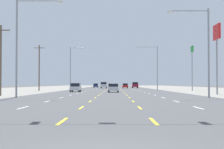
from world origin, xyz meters
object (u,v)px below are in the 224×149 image
at_px(streetlight_left_row_0, 22,39).
at_px(streetlight_right_row_1, 155,64).
at_px(suv_far_right_far, 135,85).
at_px(pole_sign_right_row_1, 217,39).
at_px(streetlight_left_row_1, 73,64).
at_px(pole_sign_right_row_2, 192,58).
at_px(suv_inner_left_midfar, 104,85).
at_px(hatchback_far_left_near, 76,87).
at_px(streetlight_right_row_0, 204,45).
at_px(hatchback_inner_right_mid, 125,86).
at_px(sedan_center_turn_nearest, 113,88).
at_px(hatchback_far_left_farther, 96,85).

bearing_deg(streetlight_left_row_0, streetlight_right_row_1, 66.63).
height_order(suv_far_right_far, streetlight_right_row_1, streetlight_right_row_1).
xyz_separation_m(pole_sign_right_row_1, streetlight_left_row_1, (-23.51, 34.56, -1.47)).
bearing_deg(pole_sign_right_row_2, suv_inner_left_midfar, 116.36).
distance_m(suv_far_right_far, streetlight_left_row_0, 83.88).
bearing_deg(streetlight_right_row_1, hatchback_far_left_near, -130.89).
bearing_deg(streetlight_right_row_0, hatchback_inner_right_mid, 94.61).
relative_size(suv_inner_left_midfar, suv_far_right_far, 1.00).
height_order(pole_sign_right_row_1, streetlight_right_row_1, streetlight_right_row_1).
relative_size(sedan_center_turn_nearest, streetlight_left_row_1, 0.45).
relative_size(hatchback_far_left_near, hatchback_inner_right_mid, 1.00).
bearing_deg(pole_sign_right_row_1, sedan_center_turn_nearest, 137.27).
bearing_deg(streetlight_right_row_0, suv_far_right_far, 91.79).
bearing_deg(pole_sign_right_row_1, streetlight_right_row_0, -113.11).
bearing_deg(pole_sign_right_row_1, hatchback_far_left_farther, 103.68).
xyz_separation_m(suv_far_right_far, hatchback_far_left_farther, (-14.13, 13.94, -0.24)).
bearing_deg(hatchback_far_left_farther, streetlight_left_row_0, -91.56).
distance_m(sedan_center_turn_nearest, suv_far_right_far, 59.65).
bearing_deg(hatchback_inner_right_mid, suv_inner_left_midfar, 177.29).
relative_size(hatchback_far_left_near, pole_sign_right_row_1, 0.41).
bearing_deg(hatchback_far_left_near, streetlight_left_row_1, 98.50).
height_order(suv_inner_left_midfar, streetlight_right_row_1, streetlight_right_row_1).
relative_size(hatchback_far_left_farther, streetlight_left_row_0, 0.37).
distance_m(suv_far_right_far, streetlight_right_row_1, 37.94).
distance_m(sedan_center_turn_nearest, streetlight_right_row_0, 25.24).
distance_m(hatchback_far_left_near, hatchback_inner_right_mid, 51.17).
distance_m(suv_far_right_far, streetlight_left_row_1, 41.36).
bearing_deg(hatchback_inner_right_mid, pole_sign_right_row_2, -72.02).
distance_m(sedan_center_turn_nearest, hatchback_far_left_farther, 73.49).
bearing_deg(streetlight_right_row_1, pole_sign_right_row_2, -50.80).
height_order(suv_far_right_far, pole_sign_right_row_1, pole_sign_right_row_1).
xyz_separation_m(suv_far_right_far, streetlight_right_row_1, (2.50, -37.52, 5.02)).
height_order(hatchback_inner_right_mid, pole_sign_right_row_2, pole_sign_right_row_2).
distance_m(sedan_center_turn_nearest, streetlight_left_row_0, 25.34).
bearing_deg(pole_sign_right_row_2, hatchback_far_left_near, -155.50).
height_order(sedan_center_turn_nearest, hatchback_far_left_near, hatchback_far_left_near).
height_order(hatchback_inner_right_mid, suv_far_right_far, suv_far_right_far).
xyz_separation_m(hatchback_far_left_near, suv_far_right_far, (13.87, 56.42, 0.24)).
height_order(hatchback_inner_right_mid, hatchback_far_left_farther, same).
xyz_separation_m(hatchback_inner_right_mid, suv_far_right_far, (3.53, 6.31, 0.24)).
bearing_deg(streetlight_left_row_0, hatchback_far_left_near, 83.61).
height_order(streetlight_left_row_0, streetlight_right_row_1, streetlight_left_row_0).
height_order(sedan_center_turn_nearest, suv_inner_left_midfar, suv_inner_left_midfar).
xyz_separation_m(suv_far_right_far, pole_sign_right_row_1, (6.82, -72.09, 6.38)).
distance_m(suv_inner_left_midfar, pole_sign_right_row_2, 44.88).
bearing_deg(pole_sign_right_row_1, suv_inner_left_midfar, 104.65).
relative_size(pole_sign_right_row_2, streetlight_right_row_1, 0.91).
xyz_separation_m(hatchback_inner_right_mid, streetlight_right_row_1, (6.03, -31.21, 5.26)).
distance_m(suv_inner_left_midfar, streetlight_right_row_1, 34.46).
height_order(hatchback_far_left_farther, pole_sign_right_row_2, pole_sign_right_row_2).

